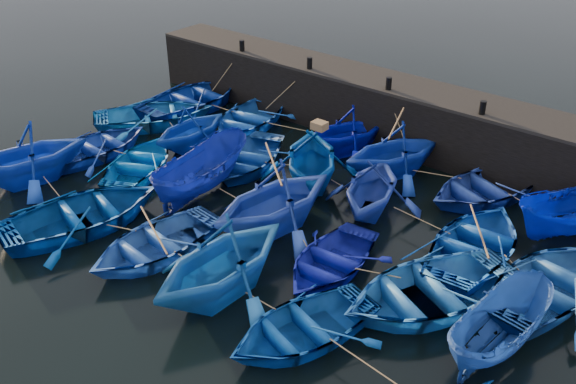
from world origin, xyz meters
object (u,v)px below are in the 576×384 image
Objects in this scene: boat_13 at (98,146)px; wooden_crate at (319,126)px; boat_8 at (248,158)px; boat_20 at (27,154)px; boat_0 at (194,98)px.

boat_13 is 9.51m from wooden_crate.
boat_20 is (-5.62, -6.06, 0.74)m from boat_8.
wooden_crate is at bearing 168.27° from boat_0.
wooden_crate is (3.11, 0.48, 2.08)m from boat_8.
boat_0 reaches higher than boat_13.
boat_0 is 1.26× the size of boat_20.
boat_8 is 0.99× the size of boat_20.
boat_8 is 8.30m from boat_20.
boat_13 is at bearing -157.52° from wooden_crate.
boat_8 is at bearing 157.55° from boat_0.
boat_20 is at bearing -143.12° from wooden_crate.
boat_13 is at bearing -168.36° from boat_8.
boat_0 is at bearing 165.52° from wooden_crate.
boat_8 is at bearing -146.96° from boat_13.
boat_0 reaches higher than boat_8.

